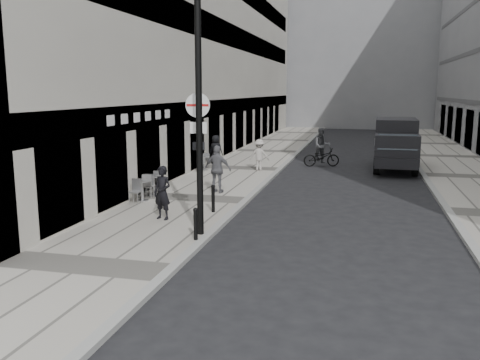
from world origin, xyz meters
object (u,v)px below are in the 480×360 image
object	(u,v)px
panel_van	(396,141)
lamppost	(199,95)
walking_man	(162,193)
sign_post	(198,140)
cyclist	(322,151)

from	to	relation	value
panel_van	lamppost	bearing A→B (deg)	-110.85
walking_man	sign_post	world-z (taller)	sign_post
walking_man	lamppost	world-z (taller)	lamppost
lamppost	panel_van	world-z (taller)	lamppost
cyclist	lamppost	bearing A→B (deg)	-116.27
sign_post	lamppost	world-z (taller)	lamppost
sign_post	panel_van	distance (m)	15.16
walking_man	cyclist	world-z (taller)	cyclist
panel_van	cyclist	distance (m)	3.87
walking_man	lamppost	distance (m)	3.66
sign_post	cyclist	bearing A→B (deg)	73.22
sign_post	cyclist	xyz separation A→B (m)	(2.37, 13.93, -1.87)
lamppost	panel_van	distance (m)	15.71
sign_post	cyclist	distance (m)	14.25
lamppost	cyclist	size ratio (longest dim) A/B	3.29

